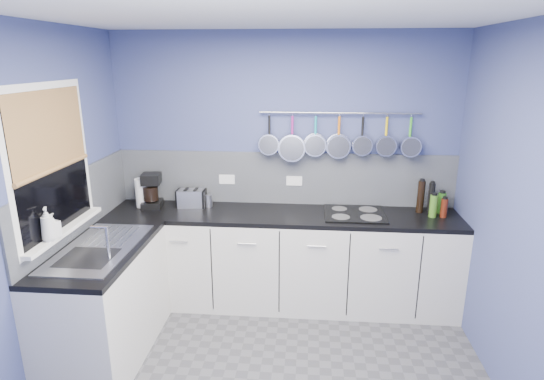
# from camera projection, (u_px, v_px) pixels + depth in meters

# --- Properties ---
(ceiling) EXTENTS (3.20, 3.00, 0.02)m
(ceiling) POSITION_uv_depth(u_px,v_px,m) (269.00, 10.00, 2.46)
(ceiling) COLOR white
(ceiling) RESTS_ON ground
(wall_back) EXTENTS (3.20, 0.02, 2.50)m
(wall_back) POSITION_uv_depth(u_px,v_px,m) (284.00, 168.00, 4.26)
(wall_back) COLOR #3C4477
(wall_back) RESTS_ON ground
(wall_left) EXTENTS (0.02, 3.00, 2.50)m
(wall_left) POSITION_uv_depth(u_px,v_px,m) (28.00, 216.00, 2.95)
(wall_left) COLOR #3C4477
(wall_left) RESTS_ON ground
(wall_right) EXTENTS (0.02, 3.00, 2.50)m
(wall_right) POSITION_uv_depth(u_px,v_px,m) (536.00, 232.00, 2.69)
(wall_right) COLOR #3C4477
(wall_right) RESTS_ON ground
(backsplash_back) EXTENTS (3.20, 0.02, 0.50)m
(backsplash_back) POSITION_uv_depth(u_px,v_px,m) (284.00, 178.00, 4.27)
(backsplash_back) COLOR slate
(backsplash_back) RESTS_ON wall_back
(backsplash_left) EXTENTS (0.02, 1.80, 0.50)m
(backsplash_left) POSITION_uv_depth(u_px,v_px,m) (78.00, 203.00, 3.55)
(backsplash_left) COLOR slate
(backsplash_left) RESTS_ON wall_left
(cabinet_run_back) EXTENTS (3.20, 0.60, 0.86)m
(cabinet_run_back) POSITION_uv_depth(u_px,v_px,m) (281.00, 260.00, 4.20)
(cabinet_run_back) COLOR beige
(cabinet_run_back) RESTS_ON ground
(worktop_back) EXTENTS (3.20, 0.60, 0.04)m
(worktop_back) POSITION_uv_depth(u_px,v_px,m) (282.00, 215.00, 4.07)
(worktop_back) COLOR black
(worktop_back) RESTS_ON cabinet_run_back
(cabinet_run_left) EXTENTS (0.60, 1.20, 0.86)m
(cabinet_run_left) POSITION_uv_depth(u_px,v_px,m) (106.00, 304.00, 3.45)
(cabinet_run_left) COLOR beige
(cabinet_run_left) RESTS_ON ground
(worktop_left) EXTENTS (0.60, 1.20, 0.04)m
(worktop_left) POSITION_uv_depth(u_px,v_px,m) (99.00, 251.00, 3.32)
(worktop_left) COLOR black
(worktop_left) RESTS_ON cabinet_run_left
(window_frame) EXTENTS (0.01, 1.00, 1.10)m
(window_frame) POSITION_uv_depth(u_px,v_px,m) (52.00, 162.00, 3.15)
(window_frame) COLOR white
(window_frame) RESTS_ON wall_left
(window_glass) EXTENTS (0.01, 0.90, 1.00)m
(window_glass) POSITION_uv_depth(u_px,v_px,m) (52.00, 162.00, 3.15)
(window_glass) COLOR black
(window_glass) RESTS_ON wall_left
(bamboo_blind) EXTENTS (0.01, 0.90, 0.55)m
(bamboo_blind) POSITION_uv_depth(u_px,v_px,m) (49.00, 130.00, 3.09)
(bamboo_blind) COLOR #B47947
(bamboo_blind) RESTS_ON wall_left
(window_sill) EXTENTS (0.10, 0.98, 0.03)m
(window_sill) POSITION_uv_depth(u_px,v_px,m) (65.00, 230.00, 3.29)
(window_sill) COLOR white
(window_sill) RESTS_ON wall_left
(sink_unit) EXTENTS (0.50, 0.95, 0.01)m
(sink_unit) POSITION_uv_depth(u_px,v_px,m) (99.00, 248.00, 3.31)
(sink_unit) COLOR silver
(sink_unit) RESTS_ON worktop_left
(mixer_tap) EXTENTS (0.12, 0.08, 0.26)m
(mixer_tap) POSITION_uv_depth(u_px,v_px,m) (108.00, 242.00, 3.09)
(mixer_tap) COLOR silver
(mixer_tap) RESTS_ON worktop_left
(socket_left) EXTENTS (0.15, 0.01, 0.09)m
(socket_left) POSITION_uv_depth(u_px,v_px,m) (227.00, 179.00, 4.31)
(socket_left) COLOR white
(socket_left) RESTS_ON backsplash_back
(socket_right) EXTENTS (0.15, 0.01, 0.09)m
(socket_right) POSITION_uv_depth(u_px,v_px,m) (294.00, 181.00, 4.25)
(socket_right) COLOR white
(socket_right) RESTS_ON backsplash_back
(pot_rail) EXTENTS (1.45, 0.02, 0.02)m
(pot_rail) POSITION_uv_depth(u_px,v_px,m) (340.00, 113.00, 4.01)
(pot_rail) COLOR silver
(pot_rail) RESTS_ON wall_back
(soap_bottle_a) EXTENTS (0.12, 0.12, 0.24)m
(soap_bottle_a) POSITION_uv_depth(u_px,v_px,m) (47.00, 224.00, 3.04)
(soap_bottle_a) COLOR white
(soap_bottle_a) RESTS_ON window_sill
(soap_bottle_b) EXTENTS (0.10, 0.10, 0.17)m
(soap_bottle_b) POSITION_uv_depth(u_px,v_px,m) (53.00, 226.00, 3.11)
(soap_bottle_b) COLOR white
(soap_bottle_b) RESTS_ON window_sill
(paper_towel) EXTENTS (0.14, 0.14, 0.27)m
(paper_towel) POSITION_uv_depth(u_px,v_px,m) (142.00, 193.00, 4.20)
(paper_towel) COLOR white
(paper_towel) RESTS_ON worktop_back
(coffee_maker) EXTENTS (0.21, 0.22, 0.32)m
(coffee_maker) POSITION_uv_depth(u_px,v_px,m) (151.00, 191.00, 4.18)
(coffee_maker) COLOR black
(coffee_maker) RESTS_ON worktop_back
(toaster) EXTENTS (0.27, 0.19, 0.16)m
(toaster) POSITION_uv_depth(u_px,v_px,m) (191.00, 198.00, 4.22)
(toaster) COLOR silver
(toaster) RESTS_ON worktop_back
(canister) EXTENTS (0.09, 0.09, 0.12)m
(canister) POSITION_uv_depth(u_px,v_px,m) (208.00, 201.00, 4.23)
(canister) COLOR silver
(canister) RESTS_ON worktop_back
(hob) EXTENTS (0.54, 0.48, 0.01)m
(hob) POSITION_uv_depth(u_px,v_px,m) (355.00, 214.00, 4.03)
(hob) COLOR black
(hob) RESTS_ON worktop_back
(pan_0) EXTENTS (0.19, 0.10, 0.38)m
(pan_0) POSITION_uv_depth(u_px,v_px,m) (269.00, 133.00, 4.11)
(pan_0) COLOR silver
(pan_0) RESTS_ON pot_rail
(pan_1) EXTENTS (0.25, 0.10, 0.44)m
(pan_1) POSITION_uv_depth(u_px,v_px,m) (292.00, 137.00, 4.10)
(pan_1) COLOR silver
(pan_1) RESTS_ON pot_rail
(pan_2) EXTENTS (0.21, 0.07, 0.40)m
(pan_2) POSITION_uv_depth(u_px,v_px,m) (315.00, 135.00, 4.08)
(pan_2) COLOR silver
(pan_2) RESTS_ON pot_rail
(pan_3) EXTENTS (0.22, 0.07, 0.41)m
(pan_3) POSITION_uv_depth(u_px,v_px,m) (339.00, 136.00, 4.06)
(pan_3) COLOR silver
(pan_3) RESTS_ON pot_rail
(pan_4) EXTENTS (0.18, 0.10, 0.37)m
(pan_4) POSITION_uv_depth(u_px,v_px,m) (362.00, 134.00, 4.04)
(pan_4) COLOR silver
(pan_4) RESTS_ON pot_rail
(pan_5) EXTENTS (0.19, 0.08, 0.38)m
(pan_5) POSITION_uv_depth(u_px,v_px,m) (386.00, 135.00, 4.02)
(pan_5) COLOR silver
(pan_5) RESTS_ON pot_rail
(pan_6) EXTENTS (0.19, 0.11, 0.38)m
(pan_6) POSITION_uv_depth(u_px,v_px,m) (410.00, 135.00, 4.00)
(pan_6) COLOR silver
(pan_6) RESTS_ON pot_rail
(condiment_0) EXTENTS (0.07, 0.07, 0.19)m
(condiment_0) POSITION_uv_depth(u_px,v_px,m) (442.00, 203.00, 4.04)
(condiment_0) COLOR #265919
(condiment_0) RESTS_ON worktop_back
(condiment_1) EXTENTS (0.06, 0.06, 0.27)m
(condiment_1) POSITION_uv_depth(u_px,v_px,m) (431.00, 198.00, 4.05)
(condiment_1) COLOR black
(condiment_1) RESTS_ON worktop_back
(condiment_2) EXTENTS (0.07, 0.07, 0.30)m
(condiment_2) POSITION_uv_depth(u_px,v_px,m) (421.00, 197.00, 4.04)
(condiment_2) COLOR black
(condiment_2) RESTS_ON worktop_back
(condiment_3) EXTENTS (0.06, 0.06, 0.17)m
(condiment_3) POSITION_uv_depth(u_px,v_px,m) (444.00, 208.00, 3.94)
(condiment_3) COLOR #4C190C
(condiment_3) RESTS_ON worktop_back
(condiment_4) EXTENTS (0.07, 0.07, 0.20)m
(condiment_4) POSITION_uv_depth(u_px,v_px,m) (433.00, 206.00, 3.94)
(condiment_4) COLOR #3F721E
(condiment_4) RESTS_ON worktop_back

